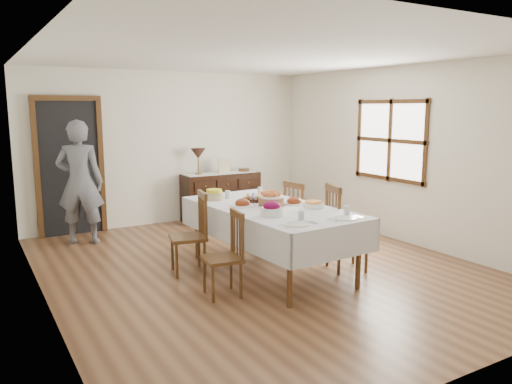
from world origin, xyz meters
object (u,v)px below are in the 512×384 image
chair_left_far (192,232)px  person (80,178)px  chair_right_near (343,227)px  dining_table (270,214)px  chair_left_near (226,253)px  sideboard (221,196)px  chair_right_far (301,217)px  table_lamp (198,154)px

chair_left_far → person: size_ratio=0.51×
chair_right_near → dining_table: bearing=81.2°
dining_table → chair_left_near: bearing=-156.4°
chair_left_near → sideboard: chair_left_near is taller
chair_right_far → person: (-2.49, 2.06, 0.47)m
dining_table → person: (-1.70, 2.54, 0.25)m
chair_left_near → chair_right_far: chair_right_far is taller
chair_right_near → table_lamp: (-0.45, 3.32, 0.65)m
dining_table → chair_right_near: size_ratio=2.29×
dining_table → sideboard: bearing=71.5°
dining_table → table_lamp: table_lamp is taller
chair_left_far → table_lamp: size_ratio=2.17×
dining_table → table_lamp: size_ratio=5.31×
chair_right_near → chair_right_far: 0.86m
chair_left_far → table_lamp: 2.84m
chair_right_near → chair_right_far: bearing=17.6°
dining_table → chair_right_far: bearing=28.0°
sideboard → chair_right_far: bearing=-90.1°
chair_left_near → chair_left_far: size_ratio=0.92×
table_lamp → chair_left_far: bearing=-115.8°
sideboard → table_lamp: size_ratio=3.03×
table_lamp → chair_right_near: bearing=-82.3°
sideboard → person: 2.59m
sideboard → person: person is taller
dining_table → person: person is taller
chair_right_near → person: bearing=56.7°
dining_table → chair_left_far: chair_left_far is taller
chair_right_far → table_lamp: size_ratio=2.17×
person → table_lamp: size_ratio=4.24×
dining_table → person: size_ratio=1.25×
person → table_lamp: (2.06, 0.40, 0.22)m
chair_left_near → chair_left_far: chair_left_far is taller
chair_right_near → table_lamp: 3.41m
chair_left_far → chair_left_near: bearing=13.7°
chair_right_near → chair_right_far: size_ratio=1.07×
chair_right_far → table_lamp: (-0.43, 2.46, 0.69)m
dining_table → chair_left_near: 0.94m
chair_left_near → chair_right_near: (1.63, 0.03, 0.08)m
chair_right_far → sideboard: (0.00, 2.45, -0.09)m
chair_right_far → sideboard: 2.46m
dining_table → sideboard: sideboard is taller
dining_table → chair_left_far: 0.97m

